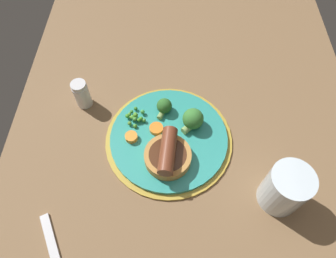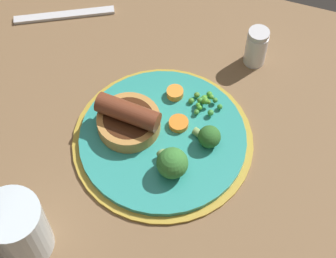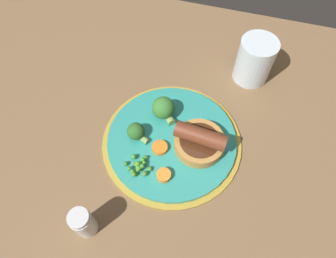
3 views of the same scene
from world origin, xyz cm
name	(u,v)px [view 1 (image 1 of 3)]	position (x,y,z in cm)	size (l,w,h in cm)	color
dining_table	(186,122)	(0.00, 0.00, 1.50)	(110.00, 80.00, 3.00)	brown
dinner_plate	(169,138)	(5.82, -3.89, 3.57)	(27.94, 27.94, 1.40)	#B79333
sausage_pudding	(168,155)	(11.32, -3.98, 6.44)	(9.97, 9.71, 5.54)	#BC8442
pea_pile	(135,117)	(1.46, -11.61, 5.35)	(5.51, 4.72, 1.95)	green
broccoli_floret_near	(164,106)	(-1.04, -5.11, 6.06)	(4.61, 3.45, 3.45)	#2D6628
broccoli_floret_far	(193,119)	(2.68, 1.20, 6.64)	(5.31, 5.44, 4.64)	#387A33
carrot_slice_0	(156,129)	(4.17, -6.67, 4.90)	(3.04, 3.04, 0.99)	orange
carrot_slice_1	(131,137)	(6.50, -11.97, 5.02)	(2.70, 2.70, 1.23)	orange
drinking_glass	(285,189)	(18.50, 17.90, 8.06)	(8.00, 8.00, 10.12)	silver
salt_shaker	(82,94)	(-3.67, -24.08, 6.55)	(3.60, 3.60, 7.18)	silver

